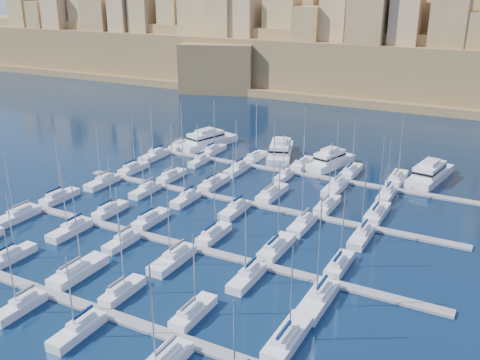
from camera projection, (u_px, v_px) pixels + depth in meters
The scene contains 53 objects.
ground at pixel (228, 223), 101.05m from camera, with size 600.00×600.00×0.00m, color black.
pontoon_near at pixel (107, 314), 72.77m from camera, with size 84.00×2.00×0.40m, color slate.
pontoon_mid_near at pixel (194, 248), 91.03m from camera, with size 84.00×2.00×0.40m, color slate.
pontoon_mid_far at pixel (252, 204), 109.28m from camera, with size 84.00×2.00×0.40m, color slate.
pontoon_far at pixel (293, 173), 127.53m from camera, with size 84.00×2.00×0.40m, color slate.
sailboat_1 at pixel (13, 255), 87.38m from camera, with size 2.43×8.11×11.58m.
sailboat_2 at pixel (78, 271), 82.54m from camera, with size 3.17×10.55×16.25m.
sailboat_3 at pixel (122, 291), 77.23m from camera, with size 2.39×7.98×12.33m.
sailboat_4 at pixel (193, 312), 72.17m from camera, with size 2.56×8.53×12.49m.
sailboat_5 at pixel (288, 338), 66.90m from camera, with size 3.07×10.22×13.66m.
sailboat_8 at pixel (20, 307), 73.44m from camera, with size 2.39×7.98×12.96m.
sailboat_9 at pixel (78, 330), 68.43m from camera, with size 2.55×8.49×11.83m.
sailboat_12 at pixel (59, 197), 111.50m from camera, with size 2.71×9.04×14.61m.
sailboat_13 at pixel (110, 210), 105.03m from camera, with size 2.48×8.27×11.55m.
sailboat_14 at pixel (151, 219), 100.99m from camera, with size 2.65×8.84×13.50m.
sailboat_15 at pixel (214, 234), 94.82m from camera, with size 2.60×8.65×12.26m.
sailboat_16 at pixel (276, 247), 90.01m from camera, with size 2.94×9.82×16.32m.
sailboat_17 at pixel (339, 264), 84.53m from camera, with size 2.54×8.46×13.30m.
sailboat_18 at pixel (16, 216), 102.09m from camera, with size 2.96×9.86×14.11m.
sailboat_19 at pixel (70, 230), 96.46m from camera, with size 2.74×9.12×14.64m.
sailboat_20 at pixel (122, 242), 92.08m from camera, with size 2.31×7.69×11.23m.
sailboat_21 at pixel (173, 259), 86.07m from camera, with size 3.01×10.03×14.33m.
sailboat_22 at pixel (247, 277), 80.81m from camera, with size 2.62×8.73×13.68m.
sailboat_23 at pixel (318, 300), 74.98m from camera, with size 3.13×10.43×16.85m.
sailboat_24 at pixel (134, 168), 128.87m from camera, with size 2.69×8.97×13.83m.
sailboat_25 at pixel (172, 176), 123.77m from camera, with size 2.58×8.60×13.43m.
sailboat_26 at pixel (214, 183), 119.28m from camera, with size 2.88×9.60×15.98m.
sailboat_27 at pixel (272, 193), 113.40m from camera, with size 3.12×10.40×16.54m.
sailboat_28 at pixel (327, 205), 107.42m from camera, with size 2.78×9.27×13.85m.
sailboat_29 at pixel (377, 213), 103.44m from camera, with size 3.06×10.19×16.53m.
sailboat_30 at pixel (103, 182), 119.85m from camera, with size 2.78×9.28×15.22m.
sailboat_31 at pixel (145, 190), 115.10m from camera, with size 2.52×8.38×13.90m.
sailboat_32 at pixel (186, 199), 110.58m from camera, with size 2.48×8.26×13.01m.
sailboat_33 at pixel (235, 210), 105.14m from camera, with size 2.68×8.94×14.77m.
sailboat_34 at pixel (303, 224), 98.83m from camera, with size 2.70×8.98×12.91m.
sailboat_35 at pixel (362, 236), 93.90m from camera, with size 2.71×9.02×15.02m.
sailboat_36 at pixel (181, 145), 147.54m from camera, with size 2.68×8.93×12.71m.
sailboat_37 at pixel (214, 150), 143.10m from camera, with size 2.76×9.20×14.56m.
sailboat_38 at pixel (255, 157), 137.43m from camera, with size 2.65×8.82×14.72m.
sailboat_39 at pixel (302, 164), 132.19m from camera, with size 2.96×9.86×15.19m.
sailboat_40 at pixel (351, 171), 126.79m from camera, with size 2.99×9.96×14.15m.
sailboat_41 at pixel (397, 178), 122.14m from camera, with size 3.05×10.16×15.65m.
sailboat_42 at pixel (155, 156), 138.55m from camera, with size 2.99×9.98×13.89m.
sailboat_43 at pixel (199, 161), 134.02m from camera, with size 2.19×7.29×10.76m.
sailboat_44 at pixel (237, 169), 128.29m from camera, with size 2.73×9.09×13.24m.
sailboat_45 at pixel (284, 176), 123.76m from camera, with size 2.22×7.40×11.10m.
sailboat_46 at pixel (335, 187), 116.80m from camera, with size 3.14×10.45×16.23m.
sailboat_47 at pixel (387, 195), 112.70m from camera, with size 2.61×8.69×13.74m.
motor_yacht_a at pixel (207, 140), 148.81m from camera, with size 10.37×18.91×5.25m.
motor_yacht_b at pixel (280, 151), 139.28m from camera, with size 11.43×19.46×5.25m.
motor_yacht_c at pixel (330, 160), 131.62m from camera, with size 8.35×15.84×5.25m.
motor_yacht_d at pixel (430, 173), 122.44m from camera, with size 8.20×18.59×5.25m.
fortified_city at pixel (407, 55), 224.90m from camera, with size 460.00×108.95×59.52m.
Camera 1 is at (45.17, -80.34, 42.28)m, focal length 40.00 mm.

